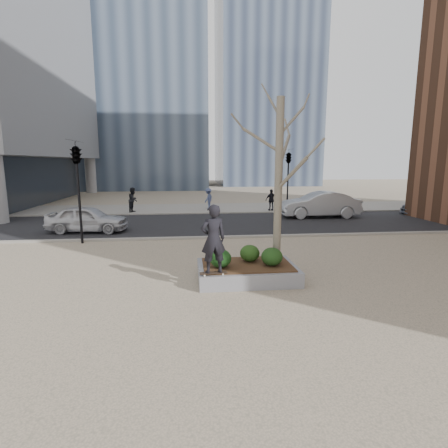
{
  "coord_description": "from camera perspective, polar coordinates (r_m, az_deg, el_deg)",
  "views": [
    {
      "loc": [
        -0.8,
        -10.22,
        3.58
      ],
      "look_at": [
        0.5,
        2.0,
        1.4
      ],
      "focal_mm": 28.0,
      "sensor_mm": 36.0,
      "label": 1
    }
  ],
  "objects": [
    {
      "name": "skateboard",
      "position": [
        9.93,
        -1.74,
        -8.1
      ],
      "size": [
        0.8,
        0.28,
        0.08
      ],
      "primitive_type": null,
      "rotation": [
        0.0,
        0.0,
        0.1
      ],
      "color": "black",
      "rests_on": "planter"
    },
    {
      "name": "pedestrian_c",
      "position": [
        26.2,
        7.75,
        3.92
      ],
      "size": [
        0.99,
        0.56,
        1.58
      ],
      "primitive_type": "imported",
      "rotation": [
        0.0,
        0.0,
        3.34
      ],
      "color": "black",
      "rests_on": "far_sidewalk"
    },
    {
      "name": "traffic_light_far",
      "position": [
        25.9,
        10.38,
        6.96
      ],
      "size": [
        0.6,
        2.48,
        4.5
      ],
      "primitive_type": null,
      "color": "black",
      "rests_on": "ground"
    },
    {
      "name": "ground",
      "position": [
        10.86,
        -1.53,
        -9.2
      ],
      "size": [
        120.0,
        120.0,
        0.0
      ],
      "primitive_type": "plane",
      "color": "tan",
      "rests_on": "ground"
    },
    {
      "name": "car_silver",
      "position": [
        23.64,
        15.31,
        3.09
      ],
      "size": [
        5.13,
        1.95,
        1.67
      ],
      "primitive_type": "imported",
      "rotation": [
        0.0,
        0.0,
        4.68
      ],
      "color": "#A1A4A9",
      "rests_on": "street"
    },
    {
      "name": "shrub_right",
      "position": [
        10.69,
        7.83,
        -5.3
      ],
      "size": [
        0.65,
        0.65,
        0.55
      ],
      "primitive_type": "ellipsoid",
      "color": "#113813",
      "rests_on": "planter_mulch"
    },
    {
      "name": "building_glass_a",
      "position": [
        55.78,
        -12.74,
        29.67
      ],
      "size": [
        16.0,
        16.0,
        45.0
      ],
      "primitive_type": "cube",
      "color": "slate",
      "rests_on": "ground"
    },
    {
      "name": "building_glass_b",
      "position": [
        64.23,
        6.92,
        31.87
      ],
      "size": [
        15.0,
        15.0,
        55.0
      ],
      "primitive_type": "cube",
      "color": "slate",
      "rests_on": "ground"
    },
    {
      "name": "planter_mulch",
      "position": [
        10.83,
        3.78,
        -6.65
      ],
      "size": [
        2.7,
        1.7,
        0.04
      ],
      "primitive_type": "cube",
      "color": "#382314",
      "rests_on": "planter"
    },
    {
      "name": "traffic_light_near",
      "position": [
        16.56,
        -22.62,
        4.69
      ],
      "size": [
        0.6,
        2.48,
        4.5
      ],
      "primitive_type": null,
      "color": "black",
      "rests_on": "ground"
    },
    {
      "name": "shrub_left",
      "position": [
        10.41,
        -0.59,
        -5.63
      ],
      "size": [
        0.65,
        0.65,
        0.55
      ],
      "primitive_type": "ellipsoid",
      "color": "#113713",
      "rests_on": "planter_mulch"
    },
    {
      "name": "shrub_middle",
      "position": [
        11.06,
        4.23,
        -4.78
      ],
      "size": [
        0.62,
        0.62,
        0.53
      ],
      "primitive_type": "ellipsoid",
      "color": "#1B3E13",
      "rests_on": "planter_mulch"
    },
    {
      "name": "police_car",
      "position": [
        19.31,
        -21.43,
        0.8
      ],
      "size": [
        4.16,
        2.0,
        1.37
      ],
      "primitive_type": "imported",
      "rotation": [
        0.0,
        0.0,
        1.47
      ],
      "color": "silver",
      "rests_on": "street"
    },
    {
      "name": "sycamore_tree",
      "position": [
        10.89,
        9.0,
        11.04
      ],
      "size": [
        2.8,
        2.8,
        6.6
      ],
      "primitive_type": null,
      "color": "gray",
      "rests_on": "planter_mulch"
    },
    {
      "name": "street",
      "position": [
        20.55,
        -3.75,
        0.04
      ],
      "size": [
        60.0,
        8.0,
        0.02
      ],
      "primitive_type": "cube",
      "color": "black",
      "rests_on": "ground"
    },
    {
      "name": "pedestrian_a",
      "position": [
        25.99,
        -14.6,
        3.85
      ],
      "size": [
        0.87,
        1.0,
        1.77
      ],
      "primitive_type": "imported",
      "rotation": [
        0.0,
        0.0,
        1.31
      ],
      "color": "black",
      "rests_on": "far_sidewalk"
    },
    {
      "name": "planter",
      "position": [
        10.91,
        3.76,
        -7.88
      ],
      "size": [
        3.0,
        2.0,
        0.45
      ],
      "primitive_type": "cube",
      "color": "gray",
      "rests_on": "ground"
    },
    {
      "name": "pedestrian_b",
      "position": [
        27.04,
        -2.55,
        4.2
      ],
      "size": [
        1.01,
        1.18,
        1.59
      ],
      "primitive_type": "imported",
      "rotation": [
        0.0,
        0.0,
        4.21
      ],
      "color": "#434F79",
      "rests_on": "far_sidewalk"
    },
    {
      "name": "car_third",
      "position": [
        27.93,
        31.04,
        2.56
      ],
      "size": [
        4.46,
        2.61,
        1.21
      ],
      "primitive_type": "imported",
      "rotation": [
        0.0,
        0.0,
        4.48
      ],
      "color": "slate",
      "rests_on": "street"
    },
    {
      "name": "far_sidewalk",
      "position": [
        27.46,
        -4.35,
        2.58
      ],
      "size": [
        60.0,
        6.0,
        0.02
      ],
      "primitive_type": "cube",
      "color": "gray",
      "rests_on": "ground"
    },
    {
      "name": "skateboarder",
      "position": [
        9.66,
        -1.78,
        -2.46
      ],
      "size": [
        0.78,
        0.58,
        1.93
      ],
      "primitive_type": "imported",
      "rotation": [
        0.0,
        0.0,
        3.33
      ],
      "color": "black",
      "rests_on": "skateboard"
    }
  ]
}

